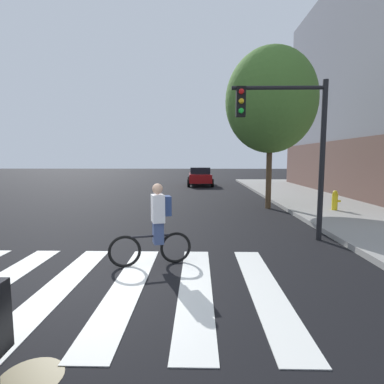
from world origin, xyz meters
The scene contains 8 objects.
ground_plane centered at (0.00, 0.00, 0.00)m, with size 120.00×120.00×0.00m, color black.
crosswalk_stripes centered at (0.05, 0.00, 0.01)m, with size 6.39×4.01×0.01m.
manhole_cover centered at (0.16, -2.18, 0.00)m, with size 0.64×0.64×0.01m, color #473D1E.
sedan_mid centered at (1.97, 19.75, 0.76)m, with size 2.08×4.31×1.48m.
cyclist centered at (0.98, 1.15, 0.84)m, with size 1.66×0.54×1.69m.
traffic_light_near centered at (4.26, 3.16, 2.86)m, with size 2.47×0.28×4.20m.
fire_hydrant centered at (7.26, 7.16, 0.53)m, with size 0.33×0.22×0.78m.
street_tree_near centered at (4.92, 8.45, 4.63)m, with size 3.85×3.85×6.86m.
Camera 1 is at (1.84, -5.00, 2.20)m, focal length 28.69 mm.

